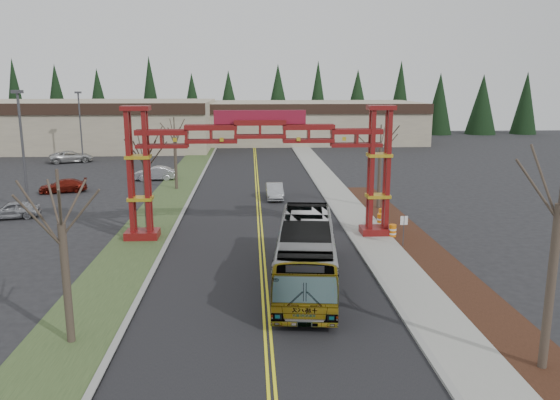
{
  "coord_description": "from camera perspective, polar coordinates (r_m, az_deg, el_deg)",
  "views": [
    {
      "loc": [
        -0.63,
        -17.95,
        10.36
      ],
      "look_at": [
        1.17,
        15.24,
        3.19
      ],
      "focal_mm": 35.0,
      "sensor_mm": 36.0,
      "label": 1
    }
  ],
  "objects": [
    {
      "name": "landscape_strip",
      "position": [
        31.7,
        17.22,
        -7.36
      ],
      "size": [
        2.6,
        50.0,
        0.12
      ],
      "primitive_type": "cube",
      "color": "black",
      "rests_on": "ground"
    },
    {
      "name": "parked_car_near_a",
      "position": [
        47.16,
        -26.14,
        -0.93
      ],
      "size": [
        4.26,
        2.49,
        1.36
      ],
      "primitive_type": "imported",
      "rotation": [
        0.0,
        0.0,
        4.95
      ],
      "color": "#96979D",
      "rests_on": "ground"
    },
    {
      "name": "sidewalk_right",
      "position": [
        44.93,
        7.54,
        -1.17
      ],
      "size": [
        2.6,
        110.0,
        0.14
      ],
      "primitive_type": "cube",
      "color": "gray",
      "rests_on": "ground"
    },
    {
      "name": "lane_line_left",
      "position": [
        44.18,
        -2.35,
        -1.36
      ],
      "size": [
        0.12,
        100.0,
        0.01
      ],
      "primitive_type": "cube",
      "color": "yellow",
      "rests_on": "road"
    },
    {
      "name": "retail_building_west",
      "position": [
        94.81,
        -21.32,
        7.36
      ],
      "size": [
        46.0,
        22.3,
        7.5
      ],
      "color": "gray",
      "rests_on": "ground"
    },
    {
      "name": "barrel_south",
      "position": [
        37.85,
        11.67,
        -3.23
      ],
      "size": [
        0.51,
        0.51,
        0.95
      ],
      "color": "orange",
      "rests_on": "ground"
    },
    {
      "name": "ground",
      "position": [
        20.74,
        -0.98,
        -17.81
      ],
      "size": [
        200.0,
        200.0,
        0.0
      ],
      "primitive_type": "plane",
      "color": "black",
      "rests_on": "ground"
    },
    {
      "name": "grass_median",
      "position": [
        44.78,
        -12.49,
        -1.44
      ],
      "size": [
        4.0,
        110.0,
        0.08
      ],
      "primitive_type": "cube",
      "color": "#334824",
      "rests_on": "ground"
    },
    {
      "name": "parked_car_mid_a",
      "position": [
        56.44,
        -21.73,
        1.39
      ],
      "size": [
        4.71,
        2.82,
        1.28
      ],
      "primitive_type": "imported",
      "rotation": [
        0.0,
        0.0,
        4.96
      ],
      "color": "maroon",
      "rests_on": "ground"
    },
    {
      "name": "transit_bus",
      "position": [
        28.52,
        2.72,
        -5.57
      ],
      "size": [
        4.12,
        12.28,
        3.35
      ],
      "primitive_type": "imported",
      "rotation": [
        0.0,
        0.0,
        -0.11
      ],
      "color": "#93949A",
      "rests_on": "ground"
    },
    {
      "name": "barrel_mid",
      "position": [
        40.27,
        10.48,
        -2.18
      ],
      "size": [
        0.56,
        0.56,
        1.04
      ],
      "color": "orange",
      "rests_on": "ground"
    },
    {
      "name": "bare_tree_right_near",
      "position": [
        21.13,
        27.2,
        -0.5
      ],
      "size": [
        3.2,
        3.2,
        8.38
      ],
      "color": "#382D26",
      "rests_on": "ground"
    },
    {
      "name": "retail_building_east",
      "position": [
        98.72,
        3.12,
        8.18
      ],
      "size": [
        38.0,
        20.3,
        7.0
      ],
      "color": "gray",
      "rests_on": "ground"
    },
    {
      "name": "parked_car_far_b",
      "position": [
        77.43,
        -20.97,
        4.26
      ],
      "size": [
        6.08,
        4.39,
        1.54
      ],
      "primitive_type": "imported",
      "rotation": [
        0.0,
        0.0,
        1.94
      ],
      "color": "silver",
      "rests_on": "ground"
    },
    {
      "name": "parked_car_far_a",
      "position": [
        60.59,
        -12.93,
        2.73
      ],
      "size": [
        4.49,
        1.61,
        1.47
      ],
      "primitive_type": "imported",
      "rotation": [
        0.0,
        0.0,
        4.7
      ],
      "color": "#B4B4BC",
      "rests_on": "ground"
    },
    {
      "name": "light_pole_far",
      "position": [
        76.74,
        -20.15,
        7.69
      ],
      "size": [
        0.8,
        0.4,
        9.23
      ],
      "color": "#3F3F44",
      "rests_on": "ground"
    },
    {
      "name": "light_pole_near",
      "position": [
        49.13,
        -25.34,
        5.52
      ],
      "size": [
        0.85,
        0.42,
        9.78
      ],
      "color": "#3F3F44",
      "rests_on": "ground"
    },
    {
      "name": "barrel_north",
      "position": [
        41.93,
        10.63,
        -1.61
      ],
      "size": [
        0.56,
        0.56,
        1.04
      ],
      "color": "orange",
      "rests_on": "ground"
    },
    {
      "name": "street_sign",
      "position": [
        35.56,
        12.81,
        -2.57
      ],
      "size": [
        0.47,
        0.06,
        2.08
      ],
      "color": "#3F3F44",
      "rests_on": "ground"
    },
    {
      "name": "silver_sedan",
      "position": [
        49.55,
        -0.56,
        0.93
      ],
      "size": [
        1.54,
        4.25,
        1.39
      ],
      "primitive_type": "imported",
      "rotation": [
        0.0,
        0.0,
        0.02
      ],
      "color": "#A5A8AD",
      "rests_on": "ground"
    },
    {
      "name": "conifer_treeline",
      "position": [
        110.02,
        -2.68,
        10.15
      ],
      "size": [
        116.1,
        5.6,
        13.0
      ],
      "color": "black",
      "rests_on": "ground"
    },
    {
      "name": "road",
      "position": [
        44.18,
        -2.2,
        -1.38
      ],
      "size": [
        12.0,
        110.0,
        0.02
      ],
      "primitive_type": "cube",
      "color": "black",
      "rests_on": "ground"
    },
    {
      "name": "bare_tree_median_far",
      "position": [
        54.29,
        -10.96,
        6.36
      ],
      "size": [
        3.04,
        3.04,
        7.1
      ],
      "color": "#382D26",
      "rests_on": "ground"
    },
    {
      "name": "gateway_arch",
      "position": [
        36.22,
        -2.09,
        5.23
      ],
      "size": [
        18.2,
        1.6,
        8.9
      ],
      "color": "#62110C",
      "rests_on": "ground"
    },
    {
      "name": "lane_line_right",
      "position": [
        44.18,
        -2.04,
        -1.36
      ],
      "size": [
        0.12,
        100.0,
        0.01
      ],
      "primitive_type": "cube",
      "color": "yellow",
      "rests_on": "road"
    },
    {
      "name": "bare_tree_median_mid",
      "position": [
        39.05,
        -13.98,
        3.77
      ],
      "size": [
        3.03,
        3.03,
        6.92
      ],
      "color": "#382D26",
      "rests_on": "ground"
    },
    {
      "name": "bare_tree_right_far",
      "position": [
        45.62,
        10.44,
        5.3
      ],
      "size": [
        2.93,
        2.93,
        7.02
      ],
      "color": "#382D26",
      "rests_on": "ground"
    },
    {
      "name": "curb_right",
      "position": [
        44.68,
        5.71,
        -1.19
      ],
      "size": [
        0.3,
        110.0,
        0.15
      ],
      "primitive_type": "cube",
      "color": "gray",
      "rests_on": "ground"
    },
    {
      "name": "bare_tree_median_near",
      "position": [
        22.79,
        -21.88,
        -2.35
      ],
      "size": [
        3.23,
        3.23,
        7.15
      ],
      "color": "#382D26",
      "rests_on": "ground"
    },
    {
      "name": "curb_left",
      "position": [
        44.51,
        -10.14,
        -1.38
      ],
      "size": [
        0.3,
        110.0,
        0.15
      ],
      "primitive_type": "cube",
      "color": "gray",
      "rests_on": "ground"
    }
  ]
}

